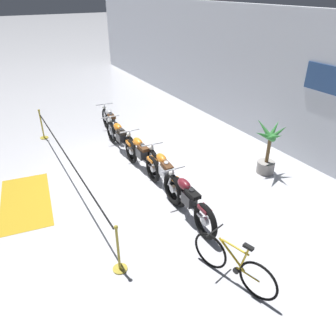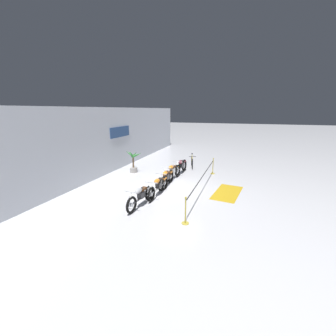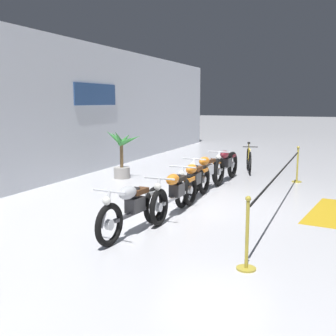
% 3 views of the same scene
% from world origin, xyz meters
% --- Properties ---
extents(ground_plane, '(120.00, 120.00, 0.00)m').
position_xyz_m(ground_plane, '(0.00, 0.00, 0.00)').
color(ground_plane, silver).
extents(back_wall, '(28.00, 0.29, 4.20)m').
position_xyz_m(back_wall, '(0.01, 5.12, 2.10)').
color(back_wall, silver).
rests_on(back_wall, ground).
extents(motorcycle_silver_0, '(2.19, 0.62, 0.94)m').
position_xyz_m(motorcycle_silver_0, '(-2.73, 0.75, 0.47)').
color(motorcycle_silver_0, black).
rests_on(motorcycle_silver_0, ground).
extents(motorcycle_orange_1, '(2.41, 0.62, 0.93)m').
position_xyz_m(motorcycle_orange_1, '(-1.27, 0.51, 0.47)').
color(motorcycle_orange_1, black).
rests_on(motorcycle_orange_1, ground).
extents(motorcycle_orange_2, '(2.26, 0.62, 0.94)m').
position_xyz_m(motorcycle_orange_2, '(0.08, 0.59, 0.47)').
color(motorcycle_orange_2, black).
rests_on(motorcycle_orange_2, ground).
extents(motorcycle_orange_3, '(2.43, 0.62, 0.96)m').
position_xyz_m(motorcycle_orange_3, '(1.34, 0.66, 0.48)').
color(motorcycle_orange_3, black).
rests_on(motorcycle_orange_3, ground).
extents(motorcycle_maroon_4, '(2.22, 0.62, 0.98)m').
position_xyz_m(motorcycle_maroon_4, '(2.72, 0.50, 0.49)').
color(motorcycle_maroon_4, black).
rests_on(motorcycle_maroon_4, ground).
extents(bicycle, '(1.71, 0.61, 0.98)m').
position_xyz_m(bicycle, '(4.66, 0.22, 0.40)').
color(bicycle, black).
rests_on(bicycle, ground).
extents(potted_palm_left_of_row, '(1.01, 1.02, 1.53)m').
position_xyz_m(potted_palm_left_of_row, '(2.03, 3.57, 0.71)').
color(potted_palm_left_of_row, gray).
rests_on(potted_palm_left_of_row, ground).
extents(stanchion_far_left, '(6.99, 0.28, 1.05)m').
position_xyz_m(stanchion_far_left, '(-1.33, -1.45, 0.69)').
color(stanchion_far_left, gold).
rests_on(stanchion_far_left, ground).
extents(stanchion_mid_left, '(0.28, 0.28, 1.05)m').
position_xyz_m(stanchion_mid_left, '(3.42, -1.45, 0.36)').
color(stanchion_mid_left, gold).
rests_on(stanchion_mid_left, ground).
extents(floor_banner, '(2.63, 1.50, 0.01)m').
position_xyz_m(floor_banner, '(0.17, -2.65, 0.00)').
color(floor_banner, '#B78E19').
rests_on(floor_banner, ground).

